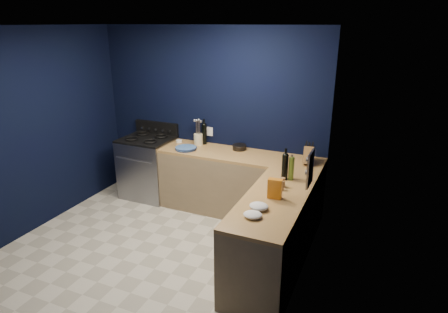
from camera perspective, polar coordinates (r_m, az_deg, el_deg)
The scene contains 28 objects.
floor at distance 4.79m, azimuth -11.20°, elevation -14.33°, with size 3.50×3.50×0.02m, color beige.
ceiling at distance 4.00m, azimuth -13.79°, elevation 18.71°, with size 3.50×3.50×0.02m, color silver.
wall_back at distance 5.67m, azimuth -2.06°, elevation 5.97°, with size 3.50×0.02×2.60m, color black.
wall_right at distance 3.53m, azimuth 11.65°, elevation -3.02°, with size 0.02×3.50×2.60m, color black.
wall_left at distance 5.40m, azimuth -27.80°, elevation 3.00°, with size 0.02×3.50×2.60m, color black.
cab_back at distance 5.44m, azimuth 2.31°, elevation -4.32°, with size 2.30×0.63×0.86m, color #836D4D.
top_back at distance 5.28m, azimuth 2.38°, elevation 0.15°, with size 2.30×0.63×0.04m, color brown.
cab_right at distance 4.24m, azimuth 7.31°, elevation -11.91°, with size 0.63×1.67×0.86m, color #836D4D.
top_right at distance 4.03m, azimuth 7.58°, elevation -6.43°, with size 0.63×1.67×0.04m, color brown.
gas_range at distance 6.09m, azimuth -11.28°, elevation -1.71°, with size 0.76×0.66×0.92m, color gray.
oven_door at distance 5.86m, azimuth -12.99°, elevation -2.82°, with size 0.59×0.02×0.42m, color black.
cooktop at distance 5.94m, azimuth -11.58°, elevation 2.56°, with size 0.76×0.66×0.03m, color black.
backguard at distance 6.15m, azimuth -10.07°, elevation 4.26°, with size 0.76×0.06×0.20m, color black.
spice_panel at distance 4.09m, azimuth 12.85°, elevation -1.78°, with size 0.02×0.28×0.38m, color gray.
wall_outlet at distance 5.71m, azimuth -2.13°, elevation 3.78°, with size 0.09×0.02×0.13m, color white.
plate_stack at distance 5.48m, azimuth -5.77°, elevation 1.24°, with size 0.30×0.30×0.04m, color #2B479D.
ramekin at distance 5.83m, azimuth -6.76°, elevation 2.32°, with size 0.09×0.09×0.04m, color white.
utensil_crock at distance 5.66m, azimuth -3.89°, elevation 2.60°, with size 0.13×0.13×0.17m, color beige.
wine_bottle_back at distance 5.68m, azimuth -3.01°, elevation 3.36°, with size 0.07×0.07×0.30m, color black.
lemon_basket at distance 5.44m, azimuth 2.32°, elevation 1.41°, with size 0.19×0.19×0.07m, color black.
knife_block at distance 5.01m, azimuth 12.61°, elevation 0.20°, with size 0.12×0.21×0.23m, color brown.
wine_bottle_right at distance 4.43m, azimuth 9.14°, elevation -1.61°, with size 0.07×0.07×0.30m, color black.
oil_bottle at distance 4.45m, azimuth 10.08°, elevation -1.78°, with size 0.06×0.06×0.27m, color olive.
spice_jar_near at distance 4.27m, azimuth 8.84°, elevation -3.85°, with size 0.05×0.05×0.11m, color olive.
spice_jar_far at distance 4.20m, azimuth 8.65°, elevation -4.33°, with size 0.05×0.05×0.10m, color olive.
crouton_bag at distance 3.97m, azimuth 7.66°, elevation -4.82°, with size 0.15×0.07×0.21m, color #B73C12.
towel_front at distance 3.75m, azimuth 5.26°, elevation -7.46°, with size 0.19×0.16×0.07m, color white.
towel_end at distance 3.61m, azimuth 4.34°, elevation -8.71°, with size 0.18×0.16×0.05m, color white.
Camera 1 is at (2.38, -3.21, 2.64)m, focal length 30.41 mm.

